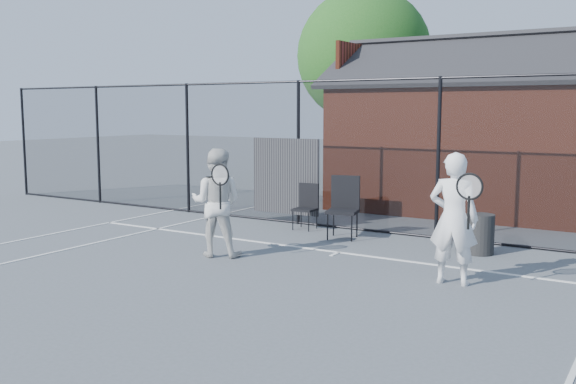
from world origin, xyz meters
The scene contains 10 objects.
ground centered at (0.00, 0.00, 0.00)m, with size 80.00×80.00×0.00m, color #4D5558.
court_lines centered at (0.00, -1.32, 0.01)m, with size 11.02×18.00×0.01m.
fence centered at (-0.30, 5.00, 1.45)m, with size 22.04×3.00×3.00m.
clubhouse centered at (0.50, 9.00, 1.61)m, with size 6.50×4.36×4.19m.
tree_left centered at (-4.50, 13.50, 4.19)m, with size 4.48×4.48×6.44m.
player_front centered at (2.22, 2.08, 0.92)m, with size 0.84×0.63×1.83m.
player_back centered at (-1.62, 1.74, 0.89)m, with size 1.05×0.94×1.77m.
chair_left centered at (-1.57, 4.54, 0.45)m, with size 0.43×0.45×0.90m, color black.
chair_right centered at (-0.50, 4.10, 0.57)m, with size 0.55×0.57×1.14m, color black.
waste_bin centered at (2.04, 4.15, 0.34)m, with size 0.46×0.46×0.67m, color black.
Camera 1 is at (4.83, -6.48, 2.39)m, focal length 40.00 mm.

